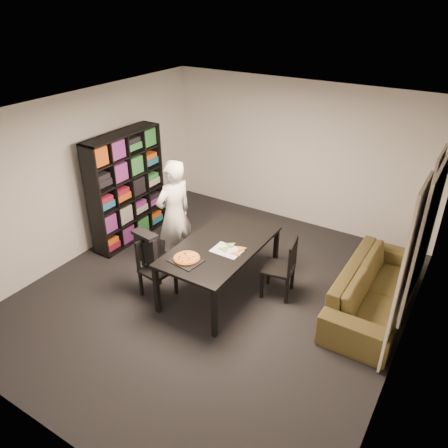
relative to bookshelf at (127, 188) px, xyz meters
The scene contains 16 objects.
room 2.26m from the bookshelf, 15.56° to the right, with size 5.01×5.51×2.61m.
window_pane 4.67m from the bookshelf, ahead, with size 0.02×1.40×1.60m, color black.
window_frame 4.67m from the bookshelf, ahead, with size 0.03×1.52×1.72m, color white.
curtain_left 4.59m from the bookshelf, ahead, with size 0.03×0.70×2.25m, color beige.
curtain_right 4.59m from the bookshelf, ahead, with size 0.03×0.70×2.25m, color beige.
bookshelf is the anchor object (origin of this frame).
dining_table 2.22m from the bookshelf, 12.23° to the right, with size 1.02×1.84×0.77m.
chair_left 1.78m from the bookshelf, 36.54° to the right, with size 0.46×0.46×0.88m.
chair_right 3.02m from the bookshelf, ahead, with size 0.49×0.49×0.90m.
draped_jacket 1.63m from the bookshelf, 38.58° to the right, with size 0.42×0.22×0.49m.
person 1.21m from the bookshelf, 11.51° to the right, with size 0.64×0.42×1.75m, color white.
baking_tray 2.26m from the bookshelf, 27.88° to the right, with size 0.40×0.32×0.01m, color black.
pepperoni_pizza 2.24m from the bookshelf, 27.25° to the right, with size 0.35×0.35×0.03m.
kitchen_towel 2.39m from the bookshelf, 13.36° to the right, with size 0.40×0.30×0.01m, color white.
pizza_slices 2.43m from the bookshelf, 11.61° to the right, with size 0.37×0.31×0.01m, color gold, non-canonical shape.
sofa 4.24m from the bookshelf, ahead, with size 2.20×0.86×0.64m, color #42401A.
Camera 1 is at (2.79, -4.25, 3.93)m, focal length 35.00 mm.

